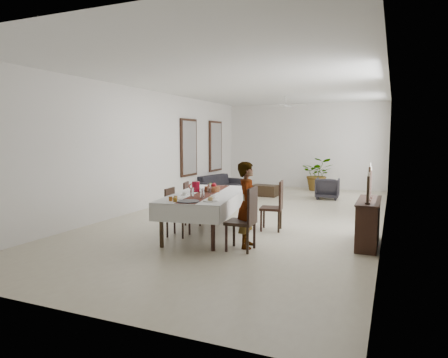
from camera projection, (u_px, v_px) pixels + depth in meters
floor at (253, 216)px, 9.88m from camera, size 6.00×12.00×0.00m
ceiling at (254, 84)px, 9.55m from camera, size 6.00×12.00×0.02m
wall_back at (304, 146)px, 15.21m from camera, size 6.00×0.02×3.20m
wall_front at (70, 169)px, 4.23m from camera, size 6.00×0.02×3.20m
wall_left at (149, 149)px, 10.88m from camera, size 0.02×12.00×3.20m
wall_right at (386, 153)px, 8.55m from camera, size 0.02×12.00×3.20m
dining_table_top at (206, 195)px, 8.03m from camera, size 1.48×2.70×0.05m
table_leg_fl at (161, 226)px, 7.00m from camera, size 0.09×0.09×0.75m
table_leg_fr at (213, 229)px, 6.78m from camera, size 0.09×0.09×0.75m
table_leg_bl at (201, 204)px, 9.35m from camera, size 0.09×0.09×0.75m
table_leg_br at (241, 206)px, 9.13m from camera, size 0.09×0.09×0.75m
tablecloth_top at (206, 194)px, 8.02m from camera, size 1.70×2.92×0.01m
tablecloth_drape_left at (177, 200)px, 8.18m from camera, size 0.47×2.72×0.32m
tablecloth_drape_right at (236, 202)px, 7.89m from camera, size 0.47×2.72×0.32m
tablecloth_drape_near at (184, 214)px, 6.71m from camera, size 1.24×0.22×0.32m
tablecloth_drape_far at (222, 192)px, 9.36m from camera, size 1.24×0.22×0.32m
table_runner at (206, 193)px, 8.02m from camera, size 0.81×2.69×0.00m
red_pitcher at (196, 187)px, 8.23m from camera, size 0.18×0.18×0.21m
pitcher_handle at (192, 187)px, 8.25m from camera, size 0.13×0.04×0.13m
wine_glass_near at (202, 194)px, 7.31m from camera, size 0.07×0.07×0.18m
wine_glass_mid at (192, 193)px, 7.47m from camera, size 0.07×0.07×0.18m
wine_glass_far at (209, 189)px, 8.05m from camera, size 0.07×0.07×0.18m
teacup_right at (213, 197)px, 7.33m from camera, size 0.10×0.10×0.06m
saucer_right at (213, 198)px, 7.33m from camera, size 0.16×0.16×0.01m
teacup_left at (185, 194)px, 7.73m from camera, size 0.10×0.10×0.06m
saucer_left at (185, 195)px, 7.73m from camera, size 0.16×0.16×0.01m
plate_near_right at (210, 201)px, 7.01m from camera, size 0.26×0.26×0.02m
bread_near_right at (210, 199)px, 7.01m from camera, size 0.10×0.10×0.10m
plate_near_left at (177, 198)px, 7.32m from camera, size 0.26×0.26×0.02m
plate_far_left at (199, 189)px, 8.67m from camera, size 0.26×0.26×0.02m
serving_tray at (188, 201)px, 6.94m from camera, size 0.38×0.38×0.02m
jam_jar_a at (175, 200)px, 6.96m from camera, size 0.07×0.07×0.08m
jam_jar_b at (171, 199)px, 7.04m from camera, size 0.07×0.07×0.08m
jam_jar_c at (176, 198)px, 7.14m from camera, size 0.07×0.07×0.08m
fruit_basket at (212, 189)px, 8.26m from camera, size 0.32×0.32×0.11m
fruit_red at (214, 185)px, 8.27m from camera, size 0.10×0.10×0.10m
fruit_green at (211, 185)px, 8.29m from camera, size 0.09×0.09×0.09m
chair_right_near_seat at (241, 222)px, 6.82m from camera, size 0.48×0.48×0.05m
chair_right_near_leg_fl at (248, 241)px, 6.60m from camera, size 0.05×0.05×0.46m
chair_right_near_leg_fr at (254, 235)px, 6.96m from camera, size 0.05×0.05×0.46m
chair_right_near_leg_bl at (226, 239)px, 6.74m from camera, size 0.05×0.05×0.46m
chair_right_near_leg_br at (234, 234)px, 7.09m from camera, size 0.05×0.05×0.46m
chair_right_near_back at (252, 205)px, 6.71m from camera, size 0.05×0.46×0.59m
chair_right_far_seat at (271, 208)px, 8.29m from camera, size 0.50×0.50×0.05m
chair_right_far_leg_fl at (279, 222)px, 8.10m from camera, size 0.05×0.05×0.43m
chair_right_far_leg_fr at (281, 219)px, 8.44m from camera, size 0.05×0.05×0.43m
chair_right_far_leg_bl at (261, 221)px, 8.19m from camera, size 0.05×0.05×0.43m
chair_right_far_leg_br at (264, 218)px, 8.54m from camera, size 0.05×0.05×0.43m
chair_right_far_back at (281, 195)px, 8.21m from camera, size 0.10×0.44×0.56m
chair_left_near_seat at (178, 215)px, 7.80m from camera, size 0.43×0.43×0.05m
chair_left_near_leg_fl at (175, 224)px, 8.03m from camera, size 0.04×0.04×0.40m
chair_left_near_leg_fr at (167, 227)px, 7.72m from camera, size 0.04×0.04×0.40m
chair_left_near_leg_bl at (190, 225)px, 7.92m from camera, size 0.04×0.04×0.40m
chair_left_near_leg_br at (183, 229)px, 7.61m from camera, size 0.04×0.04×0.40m
chair_left_near_back at (170, 201)px, 7.83m from camera, size 0.07×0.40×0.51m
chair_left_far_seat at (194, 206)px, 8.87m from camera, size 0.49×0.49×0.05m
chair_left_far_leg_fl at (189, 214)px, 9.08m from camera, size 0.05×0.05×0.39m
chair_left_far_leg_fr at (185, 217)px, 8.76m from camera, size 0.05×0.05×0.39m
chair_left_far_leg_bl at (203, 214)px, 9.03m from camera, size 0.05×0.05×0.39m
chair_left_far_leg_br at (200, 217)px, 8.71m from camera, size 0.05×0.05×0.39m
chair_left_far_back at (186, 193)px, 8.87m from camera, size 0.13×0.40×0.51m
woman at (248, 205)px, 6.99m from camera, size 0.47×0.61×1.51m
sideboard_body at (368, 223)px, 7.14m from camera, size 0.35×1.33×0.80m
sideboard_top at (369, 201)px, 7.10m from camera, size 0.39×1.38×0.03m
candlestick_near_base at (367, 203)px, 6.65m from camera, size 0.09×0.09×0.03m
candlestick_near_shaft at (368, 189)px, 6.63m from camera, size 0.04×0.04×0.44m
candlestick_near_candle at (369, 174)px, 6.60m from camera, size 0.03×0.03×0.07m
candlestick_mid_base at (369, 200)px, 6.98m from camera, size 0.09×0.09×0.03m
candlestick_mid_shaft at (369, 183)px, 6.94m from camera, size 0.04×0.04×0.57m
candlestick_mid_candle at (370, 165)px, 6.91m from camera, size 0.03×0.03×0.07m
candlestick_far_base at (370, 198)px, 7.30m from camera, size 0.09×0.09×0.03m
candlestick_far_shaft at (370, 184)px, 7.27m from camera, size 0.04×0.04×0.49m
candlestick_far_candle at (371, 168)px, 7.24m from camera, size 0.03×0.03×0.07m
sofa at (219, 184)px, 14.09m from camera, size 1.17×2.16×0.60m
armchair at (327, 188)px, 12.53m from camera, size 0.75×0.77×0.66m
coffee_table at (265, 191)px, 13.16m from camera, size 0.84×0.57×0.36m
potted_plant at (318, 174)px, 14.49m from camera, size 1.18×1.05×1.20m
mirror_frame_near at (189, 148)px, 12.88m from camera, size 0.06×1.05×1.85m
mirror_glass_near at (190, 148)px, 12.87m from camera, size 0.01×0.90×1.70m
mirror_frame_far at (215, 146)px, 14.80m from camera, size 0.06×1.05×1.85m
mirror_glass_far at (216, 146)px, 14.79m from camera, size 0.01×0.90×1.70m
fan_rod at (285, 99)px, 12.30m from camera, size 0.04×0.04×0.20m
fan_hub at (285, 106)px, 12.32m from camera, size 0.16×0.16×0.08m
fan_blade_n at (288, 107)px, 12.65m from camera, size 0.10×0.55×0.01m
fan_blade_s at (282, 105)px, 12.00m from camera, size 0.10×0.55×0.01m
fan_blade_e at (296, 105)px, 12.19m from camera, size 0.55×0.10×0.01m
fan_blade_w at (274, 106)px, 12.46m from camera, size 0.55×0.10×0.01m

